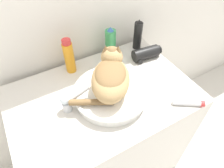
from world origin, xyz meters
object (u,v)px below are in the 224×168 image
object	(u,v)px
shampoo_bottle_tall	(69,56)
hair_dryer	(146,54)
faucet	(69,100)
cat	(110,75)
cream_tube	(189,103)
hairspray_can_black	(138,35)
spray_bottle_trigger	(111,44)

from	to	relation	value
shampoo_bottle_tall	hair_dryer	bearing A→B (deg)	-15.13
faucet	hair_dryer	xyz separation A→B (m)	(0.53, 0.14, -0.03)
faucet	hair_dryer	world-z (taller)	faucet
cat	cream_tube	distance (m)	0.40
cat	hair_dryer	xyz separation A→B (m)	(0.32, 0.16, -0.10)
cat	shampoo_bottle_tall	size ratio (longest dim) A/B	1.74
faucet	hairspray_can_black	size ratio (longest dim) A/B	0.75
shampoo_bottle_tall	cream_tube	size ratio (longest dim) A/B	1.45
cream_tube	hair_dryer	bearing A→B (deg)	85.75
cat	spray_bottle_trigger	world-z (taller)	cat
spray_bottle_trigger	cat	bearing A→B (deg)	-119.23
shampoo_bottle_tall	cream_tube	distance (m)	0.65
faucet	shampoo_bottle_tall	bearing A→B (deg)	76.77
shampoo_bottle_tall	spray_bottle_trigger	size ratio (longest dim) A/B	1.02
hairspray_can_black	spray_bottle_trigger	bearing A→B (deg)	180.00
hair_dryer	cream_tube	bearing A→B (deg)	-88.19
faucet	hair_dryer	bearing A→B (deg)	23.74
hairspray_can_black	spray_bottle_trigger	world-z (taller)	spray_bottle_trigger
shampoo_bottle_tall	hair_dryer	size ratio (longest dim) A/B	1.12
hair_dryer	spray_bottle_trigger	bearing A→B (deg)	152.46
cat	faucet	distance (m)	0.22
spray_bottle_trigger	faucet	bearing A→B (deg)	-144.84
faucet	hairspray_can_black	xyz separation A→B (m)	(0.55, 0.25, 0.03)
hair_dryer	shampoo_bottle_tall	bearing A→B (deg)	170.94
spray_bottle_trigger	hair_dryer	bearing A→B (deg)	-33.60
shampoo_bottle_tall	hairspray_can_black	xyz separation A→B (m)	(0.44, 0.00, -0.01)
cat	faucet	bearing A→B (deg)	117.20
hairspray_can_black	cream_tube	world-z (taller)	hairspray_can_black
faucet	hair_dryer	distance (m)	0.55
faucet	cream_tube	xyz separation A→B (m)	(0.50, -0.26, -0.05)
hairspray_can_black	cream_tube	xyz separation A→B (m)	(-0.05, -0.51, -0.08)
hairspray_can_black	hair_dryer	distance (m)	0.13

